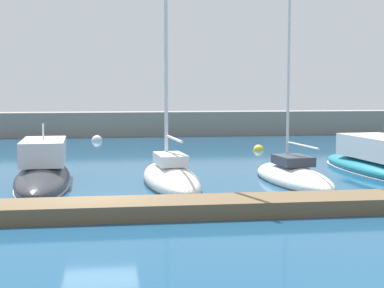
{
  "coord_description": "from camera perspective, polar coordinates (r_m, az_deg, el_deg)",
  "views": [
    {
      "loc": [
        0.42,
        -19.47,
        3.99
      ],
      "look_at": [
        3.83,
        5.16,
        1.56
      ],
      "focal_mm": 54.89,
      "sensor_mm": 36.0,
      "label": 1
    }
  ],
  "objects": [
    {
      "name": "ground_plane",
      "position": [
        19.88,
        -8.98,
        -6.06
      ],
      "size": [
        120.0,
        120.0,
        0.0
      ],
      "primitive_type": "plane",
      "color": "navy"
    },
    {
      "name": "breakwater_seawall",
      "position": [
        48.41,
        -8.36,
        1.95
      ],
      "size": [
        108.0,
        2.44,
        1.95
      ],
      "primitive_type": "cube",
      "color": "gray",
      "rests_on": "ground_plane"
    },
    {
      "name": "mooring_buoy_white",
      "position": [
        44.14,
        -9.22,
        0.32
      ],
      "size": [
        0.81,
        0.81,
        0.81
      ],
      "primitive_type": "sphere",
      "color": "white",
      "rests_on": "ground_plane"
    },
    {
      "name": "mooring_buoy_yellow",
      "position": [
        37.39,
        6.48,
        -0.58
      ],
      "size": [
        0.68,
        0.68,
        0.68
      ],
      "primitive_type": "sphere",
      "color": "yellow",
      "rests_on": "ground_plane"
    },
    {
      "name": "motorboat_charcoal_fourth",
      "position": [
        24.98,
        -14.27,
        -2.64
      ],
      "size": [
        2.59,
        8.45,
        2.74
      ],
      "rotation": [
        0.0,
        0.0,
        1.62
      ],
      "color": "#2D2D33",
      "rests_on": "ground_plane"
    },
    {
      "name": "dock_pier",
      "position": [
        18.28,
        -9.08,
        -6.3
      ],
      "size": [
        41.81,
        1.87,
        0.49
      ],
      "primitive_type": "cube",
      "color": "brown",
      "rests_on": "ground_plane"
    },
    {
      "name": "sailboat_ivory_fifth",
      "position": [
        23.69,
        -2.09,
        -3.25
      ],
      "size": [
        2.6,
        6.92,
        13.22
      ],
      "rotation": [
        0.0,
        0.0,
        1.67
      ],
      "color": "silver",
      "rests_on": "ground_plane"
    },
    {
      "name": "sailboat_white_sixth",
      "position": [
        24.85,
        9.78,
        -3.15
      ],
      "size": [
        2.72,
        6.65,
        12.71
      ],
      "rotation": [
        0.0,
        0.0,
        1.69
      ],
      "color": "white",
      "rests_on": "ground_plane"
    }
  ]
}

